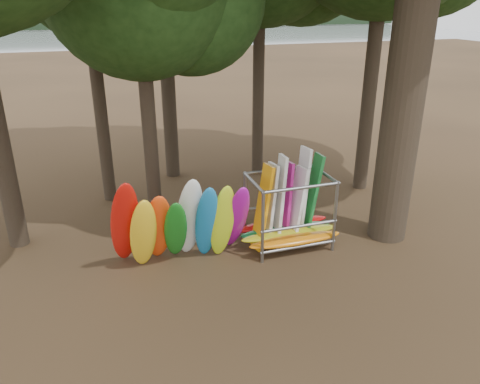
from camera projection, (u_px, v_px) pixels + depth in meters
name	position (u px, v px, depth m)	size (l,w,h in m)	color
ground	(241.00, 259.00, 13.12)	(120.00, 120.00, 0.00)	#47331E
lake	(108.00, 50.00, 65.75)	(160.00, 160.00, 0.00)	gray
far_shore	(94.00, 20.00, 108.84)	(160.00, 4.00, 4.00)	black
kayak_row	(179.00, 225.00, 12.39)	(3.73, 1.92, 3.00)	red
storage_rack	(288.00, 214.00, 13.58)	(3.05, 1.61, 2.84)	slate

